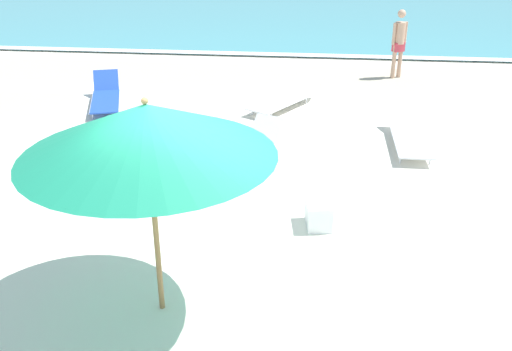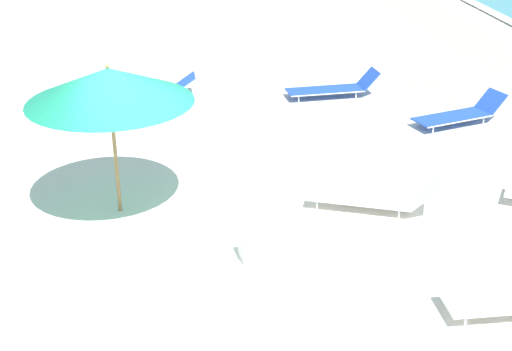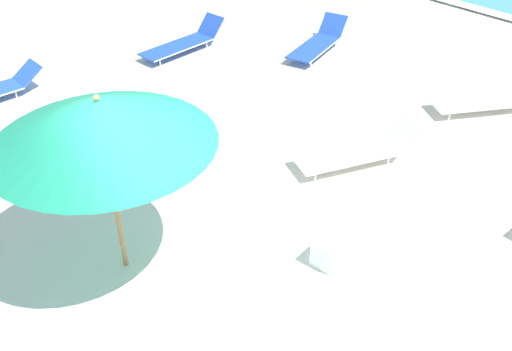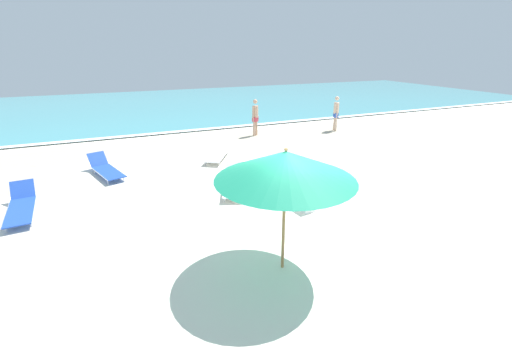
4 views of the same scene
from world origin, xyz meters
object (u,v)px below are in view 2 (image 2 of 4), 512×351
sun_lounger_mid_beach_pair_a (152,88)px  cooler_box (257,247)px  sun_lounger_beside_umbrella (460,114)px  sun_lounger_near_water_right (334,88)px  beach_umbrella (109,86)px  sun_lounger_mid_beach_solo (374,197)px

sun_lounger_mid_beach_pair_a → cooler_box: size_ratio=3.83×
sun_lounger_beside_umbrella → cooler_box: sun_lounger_beside_umbrella is taller
sun_lounger_beside_umbrella → sun_lounger_near_water_right: size_ratio=0.98×
cooler_box → sun_lounger_near_water_right: bearing=61.1°
beach_umbrella → cooler_box: size_ratio=4.73×
sun_lounger_near_water_right → sun_lounger_mid_beach_pair_a: size_ratio=1.06×
beach_umbrella → sun_lounger_beside_umbrella: 7.88m
cooler_box → sun_lounger_mid_beach_pair_a: bearing=94.1°
sun_lounger_mid_beach_pair_a → sun_lounger_beside_umbrella: bearing=67.4°
beach_umbrella → cooler_box: 3.29m
beach_umbrella → sun_lounger_near_water_right: bearing=137.7°
beach_umbrella → sun_lounger_beside_umbrella: (-3.12, 6.98, -1.90)m
sun_lounger_near_water_right → sun_lounger_mid_beach_pair_a: bearing=-102.4°
beach_umbrella → sun_lounger_mid_beach_pair_a: (-5.73, 0.47, -1.91)m
sun_lounger_mid_beach_solo → sun_lounger_mid_beach_pair_a: size_ratio=1.04×
sun_lounger_mid_beach_pair_a → sun_lounger_mid_beach_solo: bearing=29.6°
sun_lounger_near_water_right → cooler_box: bearing=-26.3°
sun_lounger_beside_umbrella → sun_lounger_near_water_right: (-2.07, -2.27, -0.00)m
sun_lounger_beside_umbrella → sun_lounger_mid_beach_solo: bearing=-56.6°
sun_lounger_mid_beach_solo → beach_umbrella: bearing=-75.3°
beach_umbrella → sun_lounger_near_water_right: (-5.19, 4.72, -1.90)m
sun_lounger_near_water_right → sun_lounger_mid_beach_pair_a: sun_lounger_near_water_right is taller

